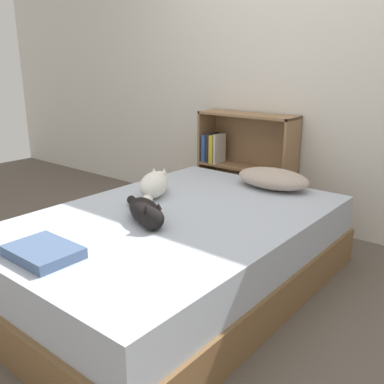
{
  "coord_description": "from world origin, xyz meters",
  "views": [
    {
      "loc": [
        1.55,
        -1.73,
        1.3
      ],
      "look_at": [
        0.0,
        0.15,
        0.56
      ],
      "focal_mm": 40.0,
      "sensor_mm": 36.0,
      "label": 1
    }
  ],
  "objects_px": {
    "cat_dark": "(146,212)",
    "bookshelf": "(244,164)",
    "cat_light": "(155,185)",
    "bed": "(176,252)",
    "pillow": "(273,179)"
  },
  "relations": [
    {
      "from": "bed",
      "to": "cat_dark",
      "type": "height_order",
      "value": "cat_dark"
    },
    {
      "from": "cat_dark",
      "to": "bed",
      "type": "bearing_deg",
      "value": 104.9
    },
    {
      "from": "cat_dark",
      "to": "pillow",
      "type": "bearing_deg",
      "value": 107.26
    },
    {
      "from": "bed",
      "to": "cat_dark",
      "type": "distance_m",
      "value": 0.35
    },
    {
      "from": "pillow",
      "to": "cat_dark",
      "type": "xyz_separation_m",
      "value": [
        -0.21,
        -1.03,
        -0.01
      ]
    },
    {
      "from": "pillow",
      "to": "bookshelf",
      "type": "relative_size",
      "value": 0.58
    },
    {
      "from": "cat_light",
      "to": "cat_dark",
      "type": "bearing_deg",
      "value": -171.21
    },
    {
      "from": "bed",
      "to": "pillow",
      "type": "relative_size",
      "value": 3.93
    },
    {
      "from": "pillow",
      "to": "cat_light",
      "type": "height_order",
      "value": "cat_light"
    },
    {
      "from": "bed",
      "to": "pillow",
      "type": "height_order",
      "value": "pillow"
    },
    {
      "from": "cat_dark",
      "to": "bookshelf",
      "type": "distance_m",
      "value": 1.54
    },
    {
      "from": "pillow",
      "to": "bookshelf",
      "type": "xyz_separation_m",
      "value": [
        -0.54,
        0.48,
        -0.06
      ]
    },
    {
      "from": "bed",
      "to": "cat_light",
      "type": "xyz_separation_m",
      "value": [
        -0.34,
        0.19,
        0.31
      ]
    },
    {
      "from": "cat_dark",
      "to": "bookshelf",
      "type": "relative_size",
      "value": 0.53
    },
    {
      "from": "cat_light",
      "to": "cat_dark",
      "type": "height_order",
      "value": "cat_light"
    }
  ]
}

